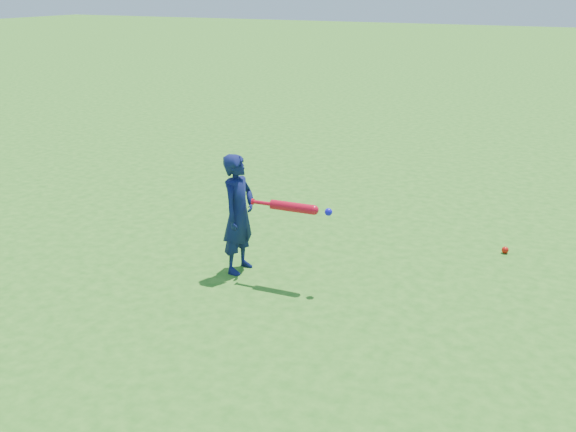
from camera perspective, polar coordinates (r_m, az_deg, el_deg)
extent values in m
plane|color=#2A6F1A|center=(6.88, -5.02, -2.27)|extent=(80.00, 80.00, 0.00)
imported|color=#0F1547|center=(5.99, -4.41, 0.19)|extent=(0.28, 0.42, 1.14)
sphere|color=red|center=(6.91, 18.74, -2.88)|extent=(0.07, 0.07, 0.07)
cylinder|color=red|center=(5.83, -3.14, 1.29)|extent=(0.02, 0.06, 0.06)
cylinder|color=red|center=(5.79, -2.27, 1.17)|extent=(0.20, 0.05, 0.03)
cylinder|color=red|center=(5.67, 0.39, 0.80)|extent=(0.41, 0.11, 0.09)
sphere|color=red|center=(5.60, 2.31, 0.54)|extent=(0.09, 0.09, 0.09)
sphere|color=#140DE9|center=(5.56, 3.62, 0.36)|extent=(0.07, 0.07, 0.07)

